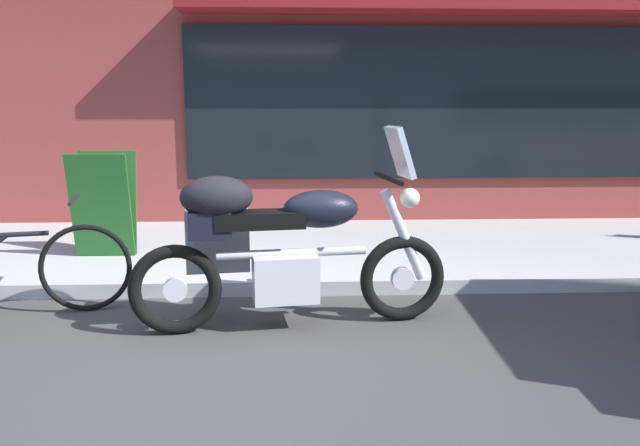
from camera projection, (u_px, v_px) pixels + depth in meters
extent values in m
plane|color=#3C3C3C|center=(220.00, 367.00, 3.69)|extent=(80.00, 80.00, 0.00)
torus|color=black|center=(402.00, 278.00, 4.45)|extent=(0.63, 0.17, 0.62)
cylinder|color=silver|center=(402.00, 278.00, 4.45)|extent=(0.17, 0.08, 0.16)
torus|color=black|center=(175.00, 290.00, 4.18)|extent=(0.63, 0.17, 0.62)
cylinder|color=silver|center=(175.00, 290.00, 4.18)|extent=(0.17, 0.08, 0.16)
cube|color=silver|center=(285.00, 277.00, 4.30)|extent=(0.48, 0.36, 0.32)
cylinder|color=silver|center=(292.00, 253.00, 4.27)|extent=(1.03, 0.20, 0.06)
ellipsoid|color=black|center=(321.00, 209.00, 4.25)|extent=(0.55, 0.35, 0.26)
cube|color=black|center=(259.00, 220.00, 4.19)|extent=(0.63, 0.32, 0.11)
cube|color=black|center=(210.00, 224.00, 4.14)|extent=(0.31, 0.26, 0.18)
cylinder|color=silver|center=(403.00, 235.00, 4.39)|extent=(0.35, 0.12, 0.67)
cylinder|color=black|center=(388.00, 178.00, 4.30)|extent=(0.12, 0.62, 0.04)
cube|color=silver|center=(400.00, 152.00, 4.28)|extent=(0.19, 0.34, 0.35)
sphere|color=#EAEACC|center=(410.00, 198.00, 4.35)|extent=(0.14, 0.14, 0.14)
cube|color=#9F9F9F|center=(218.00, 240.00, 4.41)|extent=(0.46, 0.26, 0.44)
cube|color=black|center=(219.00, 237.00, 4.52)|extent=(0.37, 0.07, 0.03)
ellipsoid|color=black|center=(217.00, 197.00, 4.11)|extent=(0.52, 0.38, 0.28)
torus|color=black|center=(86.00, 268.00, 4.65)|extent=(0.66, 0.18, 0.66)
cylinder|color=black|center=(5.00, 235.00, 4.47)|extent=(0.58, 0.16, 0.04)
cylinder|color=black|center=(74.00, 199.00, 4.54)|extent=(0.13, 0.47, 0.03)
cube|color=#1E511E|center=(100.00, 206.00, 5.76)|extent=(0.55, 0.20, 0.97)
cube|color=#1E511E|center=(107.00, 202.00, 5.97)|extent=(0.55, 0.20, 0.97)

